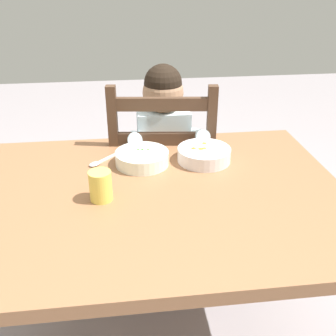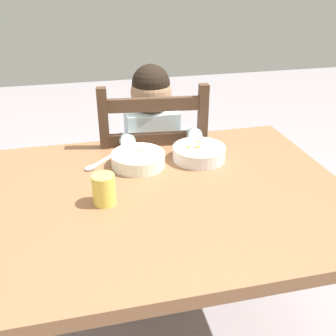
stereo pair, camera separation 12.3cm
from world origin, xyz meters
name	(u,v)px [view 1 (the left image)]	position (x,y,z in m)	size (l,w,h in m)	color
dining_table	(159,218)	(0.00, 0.00, 0.60)	(1.19, 0.89, 0.70)	#8F5F3E
dining_chair	(163,180)	(0.07, 0.50, 0.46)	(0.47, 0.47, 0.94)	#4B3324
child_figure	(164,143)	(0.07, 0.49, 0.65)	(0.32, 0.31, 0.98)	silver
bowl_of_peas	(142,158)	(-0.04, 0.20, 0.73)	(0.19, 0.19, 0.05)	white
bowl_of_carrots	(204,154)	(0.18, 0.20, 0.73)	(0.19, 0.19, 0.05)	white
spoon	(99,162)	(-0.19, 0.22, 0.70)	(0.11, 0.11, 0.01)	silver
drinking_cup	(101,186)	(-0.18, -0.02, 0.75)	(0.07, 0.07, 0.09)	#EBD556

